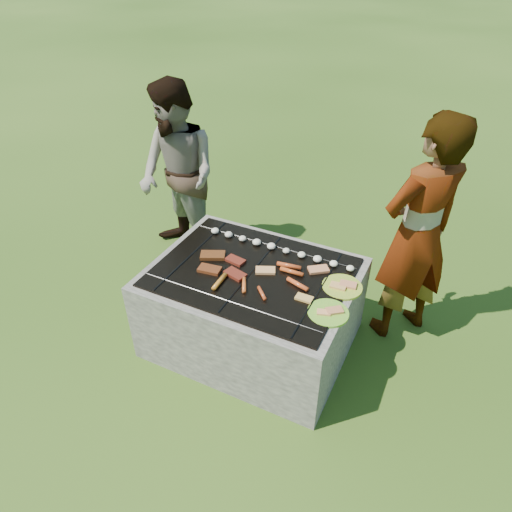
# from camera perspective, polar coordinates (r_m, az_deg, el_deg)

# --- Properties ---
(lawn) EXTENTS (60.00, 60.00, 0.00)m
(lawn) POSITION_cam_1_polar(r_m,az_deg,el_deg) (3.32, -0.39, -10.34)
(lawn) COLOR #244411
(lawn) RESTS_ON ground
(fire_pit) EXTENTS (1.30, 1.00, 0.62)m
(fire_pit) POSITION_cam_1_polar(r_m,az_deg,el_deg) (3.12, -0.41, -6.73)
(fire_pit) COLOR #A9A096
(fire_pit) RESTS_ON ground
(mushrooms) EXTENTS (1.05, 0.06, 0.04)m
(mushrooms) POSITION_cam_1_polar(r_m,az_deg,el_deg) (3.10, 2.48, 1.07)
(mushrooms) COLOR #EFE7CB
(mushrooms) RESTS_ON fire_pit
(pork_slabs) EXTENTS (0.40, 0.27, 0.02)m
(pork_slabs) POSITION_cam_1_polar(r_m,az_deg,el_deg) (2.97, -4.43, -0.96)
(pork_slabs) COLOR brown
(pork_slabs) RESTS_ON fire_pit
(sausages) EXTENTS (0.54, 0.44, 0.03)m
(sausages) POSITION_cam_1_polar(r_m,az_deg,el_deg) (2.84, 1.71, -2.79)
(sausages) COLOR #BB451E
(sausages) RESTS_ON fire_pit
(bread_on_grate) EXTENTS (0.45, 0.40, 0.02)m
(bread_on_grate) POSITION_cam_1_polar(r_m,az_deg,el_deg) (2.88, 4.90, -2.43)
(bread_on_grate) COLOR #EEC179
(bread_on_grate) RESTS_ON fire_pit
(plate_far) EXTENTS (0.31, 0.31, 0.03)m
(plate_far) POSITION_cam_1_polar(r_m,az_deg,el_deg) (2.84, 10.73, -3.79)
(plate_far) COLOR yellow
(plate_far) RESTS_ON fire_pit
(plate_near) EXTENTS (0.24, 0.24, 0.03)m
(plate_near) POSITION_cam_1_polar(r_m,az_deg,el_deg) (2.65, 9.04, -7.01)
(plate_near) COLOR #ACCB30
(plate_near) RESTS_ON fire_pit
(cook) EXTENTS (0.67, 0.69, 1.60)m
(cook) POSITION_cam_1_polar(r_m,az_deg,el_deg) (3.09, 19.54, 2.51)
(cook) COLOR gray
(cook) RESTS_ON ground
(bystander) EXTENTS (0.90, 0.82, 1.52)m
(bystander) POSITION_cam_1_polar(r_m,az_deg,el_deg) (3.82, -9.69, 9.83)
(bystander) COLOR #A79D8B
(bystander) RESTS_ON ground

